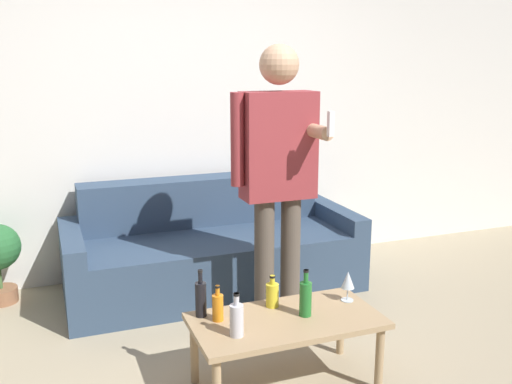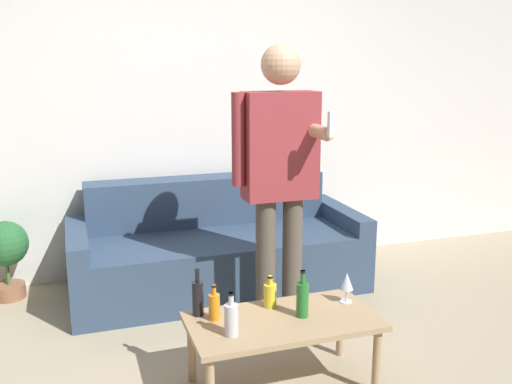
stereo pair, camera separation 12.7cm
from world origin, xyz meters
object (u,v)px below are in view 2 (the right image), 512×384
(couch, at_px, (217,250))
(bottle_orange, at_px, (302,298))
(person_standing_front, at_px, (279,168))
(coffee_table, at_px, (283,327))

(couch, distance_m, bottle_orange, 1.46)
(person_standing_front, bearing_deg, bottle_orange, -99.79)
(coffee_table, bearing_deg, person_standing_front, 71.38)
(bottle_orange, relative_size, person_standing_front, 0.14)
(bottle_orange, bearing_deg, person_standing_front, 80.21)
(bottle_orange, bearing_deg, couch, 93.24)
(coffee_table, relative_size, person_standing_front, 0.55)
(couch, xyz_separation_m, person_standing_front, (0.19, -0.80, 0.76))
(couch, bearing_deg, coffee_table, -90.92)
(person_standing_front, bearing_deg, couch, 103.67)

